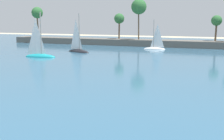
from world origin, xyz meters
name	(u,v)px	position (x,y,z in m)	size (l,w,h in m)	color
sea	(189,55)	(0.00, 62.75, 0.03)	(220.00, 113.50, 0.06)	#33607F
palm_headland	(194,38)	(-0.81, 79.51, 2.58)	(111.11, 6.17, 12.89)	#605B54
sailboat_near_shore	(78,48)	(-24.03, 58.64, 0.89)	(6.61, 4.10, 9.22)	black
sailboat_mid_bay	(155,46)	(-9.25, 70.85, 0.76)	(5.43, 1.92, 7.76)	white
sailboat_far_left	(40,53)	(-26.90, 47.91, 0.90)	(6.59, 2.47, 9.35)	teal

